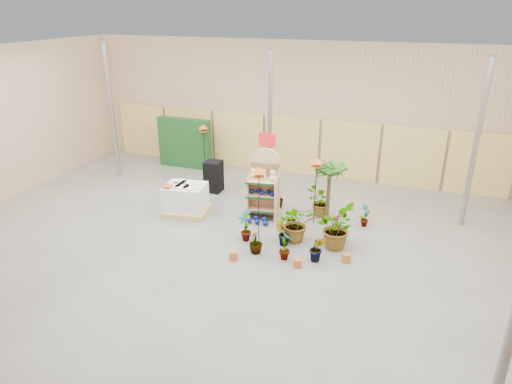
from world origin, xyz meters
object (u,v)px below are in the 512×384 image
display_shelf (264,186)px  potted_plant_2 (296,223)px  bird_table_front (259,173)px  pallet_stack (186,199)px

display_shelf → potted_plant_2: bearing=-50.3°
bird_table_front → potted_plant_2: bearing=13.5°
display_shelf → potted_plant_2: (1.24, -1.09, -0.41)m
bird_table_front → potted_plant_2: (0.92, 0.22, -1.30)m
display_shelf → potted_plant_2: 1.70m
display_shelf → potted_plant_2: display_shelf is taller
pallet_stack → bird_table_front: size_ratio=0.69×
bird_table_front → pallet_stack: bearing=163.9°
pallet_stack → potted_plant_2: size_ratio=1.36×
display_shelf → bird_table_front: size_ratio=1.02×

